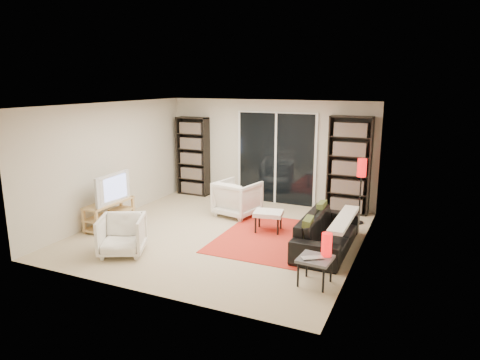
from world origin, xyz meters
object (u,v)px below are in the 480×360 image
(bookshelf_left, at_px, (193,156))
(armchair_front, at_px, (122,235))
(ottoman, at_px, (268,214))
(armchair_back, at_px, (237,198))
(tv_stand, at_px, (110,213))
(bookshelf_right, at_px, (349,165))
(side_table, at_px, (315,261))
(floor_lamp, at_px, (361,175))
(sofa, at_px, (327,232))

(bookshelf_left, relative_size, armchair_front, 2.71)
(bookshelf_left, xyz_separation_m, ottoman, (2.71, -1.85, -0.63))
(bookshelf_left, relative_size, armchair_back, 2.34)
(bookshelf_left, relative_size, ottoman, 3.27)
(tv_stand, relative_size, ottoman, 1.92)
(bookshelf_right, height_order, armchair_back, bookshelf_right)
(side_table, xyz_separation_m, floor_lamp, (0.13, 3.00, 0.65))
(bookshelf_right, relative_size, tv_stand, 1.84)
(sofa, xyz_separation_m, ottoman, (-1.22, 0.39, 0.05))
(bookshelf_left, xyz_separation_m, sofa, (3.93, -2.24, -0.68))
(sofa, xyz_separation_m, armchair_front, (-3.04, -1.63, 0.04))
(armchair_back, bearing_deg, tv_stand, 51.12)
(bookshelf_right, height_order, ottoman, bookshelf_right)
(bookshelf_left, distance_m, tv_stand, 2.94)
(tv_stand, bearing_deg, ottoman, 18.52)
(bookshelf_right, height_order, sofa, bookshelf_right)
(bookshelf_right, distance_m, side_table, 3.71)
(ottoman, relative_size, side_table, 1.24)
(armchair_front, distance_m, floor_lamp, 4.68)
(tv_stand, relative_size, side_table, 2.37)
(bookshelf_right, xyz_separation_m, side_table, (0.22, -3.64, -0.70))
(side_table, bearing_deg, floor_lamp, 87.45)
(ottoman, bearing_deg, tv_stand, -161.48)
(sofa, bearing_deg, armchair_front, 118.18)
(tv_stand, bearing_deg, bookshelf_right, 34.69)
(ottoman, bearing_deg, armchair_front, -132.06)
(bookshelf_left, xyz_separation_m, tv_stand, (-0.26, -2.84, -0.71))
(floor_lamp, bearing_deg, ottoman, -141.11)
(bookshelf_right, bearing_deg, tv_stand, -145.31)
(side_table, bearing_deg, sofa, 96.01)
(sofa, distance_m, armchair_back, 2.43)
(sofa, relative_size, floor_lamp, 1.50)
(armchair_back, bearing_deg, bookshelf_right, -139.73)
(bookshelf_right, xyz_separation_m, armchair_back, (-2.10, -1.17, -0.67))
(armchair_back, bearing_deg, side_table, 144.42)
(sofa, distance_m, armchair_front, 3.45)
(armchair_front, height_order, floor_lamp, floor_lamp)
(floor_lamp, bearing_deg, tv_stand, -153.75)
(bookshelf_left, relative_size, side_table, 4.04)
(bookshelf_right, xyz_separation_m, tv_stand, (-4.11, -2.84, -0.79))
(tv_stand, height_order, sofa, sofa)
(bookshelf_left, distance_m, side_table, 5.50)
(armchair_front, distance_m, ottoman, 2.72)
(tv_stand, relative_size, armchair_front, 1.59)
(bookshelf_left, xyz_separation_m, armchair_back, (1.75, -1.17, -0.60))
(armchair_front, relative_size, floor_lamp, 0.54)
(sofa, height_order, armchair_front, armchair_front)
(sofa, distance_m, side_table, 1.41)
(tv_stand, bearing_deg, sofa, 8.27)
(tv_stand, bearing_deg, side_table, -10.43)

